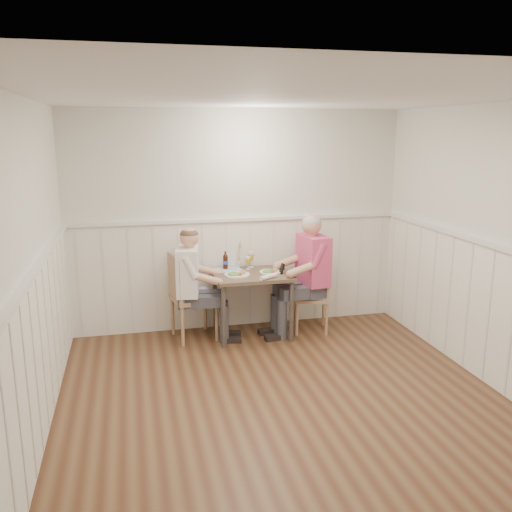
{
  "coord_description": "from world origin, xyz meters",
  "views": [
    {
      "loc": [
        -1.25,
        -4.02,
        2.34
      ],
      "look_at": [
        0.08,
        1.64,
        1.0
      ],
      "focal_mm": 38.0,
      "sensor_mm": 36.0,
      "label": 1
    }
  ],
  "objects_px": {
    "chair_right": "(315,293)",
    "chair_left": "(189,294)",
    "man_in_pink": "(309,283)",
    "diner_cream": "(192,294)",
    "grass_vase": "(238,255)",
    "dining_table": "(252,282)",
    "beer_bottle": "(225,261)"
  },
  "relations": [
    {
      "from": "chair_right",
      "to": "chair_left",
      "type": "relative_size",
      "value": 0.86
    },
    {
      "from": "chair_right",
      "to": "man_in_pink",
      "type": "bearing_deg",
      "value": -160.47
    },
    {
      "from": "chair_left",
      "to": "diner_cream",
      "type": "bearing_deg",
      "value": -65.72
    },
    {
      "from": "grass_vase",
      "to": "dining_table",
      "type": "bearing_deg",
      "value": -72.62
    },
    {
      "from": "dining_table",
      "to": "man_in_pink",
      "type": "xyz_separation_m",
      "value": [
        0.68,
        -0.05,
        -0.04
      ]
    },
    {
      "from": "chair_left",
      "to": "beer_bottle",
      "type": "distance_m",
      "value": 0.59
    },
    {
      "from": "man_in_pink",
      "to": "grass_vase",
      "type": "xyz_separation_m",
      "value": [
        -0.77,
        0.36,
        0.3
      ]
    },
    {
      "from": "chair_left",
      "to": "beer_bottle",
      "type": "bearing_deg",
      "value": 23.72
    },
    {
      "from": "dining_table",
      "to": "diner_cream",
      "type": "distance_m",
      "value": 0.7
    },
    {
      "from": "chair_left",
      "to": "dining_table",
      "type": "bearing_deg",
      "value": -4.8
    },
    {
      "from": "beer_bottle",
      "to": "grass_vase",
      "type": "xyz_separation_m",
      "value": [
        0.16,
        0.04,
        0.06
      ]
    },
    {
      "from": "chair_right",
      "to": "beer_bottle",
      "type": "distance_m",
      "value": 1.13
    },
    {
      "from": "chair_right",
      "to": "diner_cream",
      "type": "xyz_separation_m",
      "value": [
        -1.47,
        0.01,
        0.1
      ]
    },
    {
      "from": "chair_right",
      "to": "grass_vase",
      "type": "bearing_deg",
      "value": 159.09
    },
    {
      "from": "man_in_pink",
      "to": "beer_bottle",
      "type": "bearing_deg",
      "value": 161.2
    },
    {
      "from": "chair_right",
      "to": "beer_bottle",
      "type": "height_order",
      "value": "beer_bottle"
    },
    {
      "from": "dining_table",
      "to": "man_in_pink",
      "type": "bearing_deg",
      "value": -4.47
    },
    {
      "from": "diner_cream",
      "to": "grass_vase",
      "type": "distance_m",
      "value": 0.76
    },
    {
      "from": "man_in_pink",
      "to": "diner_cream",
      "type": "height_order",
      "value": "man_in_pink"
    },
    {
      "from": "man_in_pink",
      "to": "grass_vase",
      "type": "distance_m",
      "value": 0.91
    },
    {
      "from": "diner_cream",
      "to": "beer_bottle",
      "type": "xyz_separation_m",
      "value": [
        0.44,
        0.27,
        0.29
      ]
    },
    {
      "from": "dining_table",
      "to": "beer_bottle",
      "type": "height_order",
      "value": "beer_bottle"
    },
    {
      "from": "diner_cream",
      "to": "man_in_pink",
      "type": "bearing_deg",
      "value": -1.9
    },
    {
      "from": "dining_table",
      "to": "man_in_pink",
      "type": "relative_size",
      "value": 0.61
    },
    {
      "from": "man_in_pink",
      "to": "chair_right",
      "type": "bearing_deg",
      "value": 19.53
    },
    {
      "from": "dining_table",
      "to": "chair_left",
      "type": "bearing_deg",
      "value": 175.2
    },
    {
      "from": "chair_right",
      "to": "chair_left",
      "type": "distance_m",
      "value": 1.5
    },
    {
      "from": "chair_right",
      "to": "grass_vase",
      "type": "height_order",
      "value": "grass_vase"
    },
    {
      "from": "chair_left",
      "to": "grass_vase",
      "type": "bearing_deg",
      "value": 21.51
    },
    {
      "from": "chair_left",
      "to": "man_in_pink",
      "type": "relative_size",
      "value": 0.69
    },
    {
      "from": "chair_left",
      "to": "grass_vase",
      "type": "distance_m",
      "value": 0.77
    },
    {
      "from": "beer_bottle",
      "to": "chair_right",
      "type": "bearing_deg",
      "value": -15.59
    }
  ]
}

